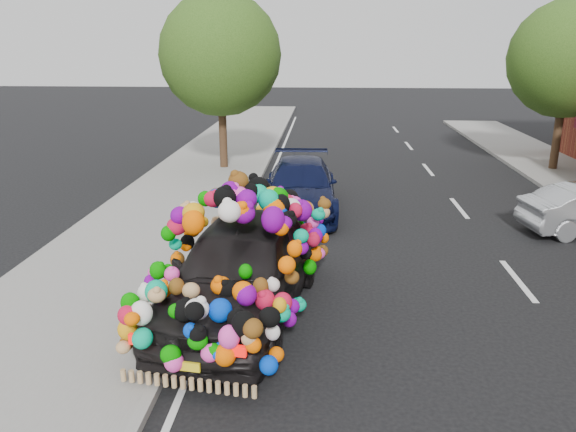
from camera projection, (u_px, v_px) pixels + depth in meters
The scene contains 8 objects.
ground at pixel (331, 276), 11.08m from camera, with size 100.00×100.00×0.00m, color black.
sidewalk at pixel (118, 267), 11.32m from camera, with size 4.00×60.00×0.12m, color gray.
kerb at pixel (214, 270), 11.20m from camera, with size 0.15×60.00×0.13m, color gray.
lane_markings at pixel (518, 280), 10.85m from camera, with size 6.00×50.00×0.01m, color silver, non-canonical shape.
tree_near_sidewalk at pixel (220, 55), 19.19m from camera, with size 4.20×4.20×6.13m.
tree_far_b at pixel (568, 59), 18.97m from camera, with size 4.00×4.00×5.90m.
plush_art_car at pixel (242, 247), 9.18m from camera, with size 3.03×5.36×2.31m.
navy_sedan at pixel (301, 186), 15.22m from camera, with size 1.90×4.68×1.36m, color black.
Camera 1 is at (-0.19, -10.27, 4.38)m, focal length 35.00 mm.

